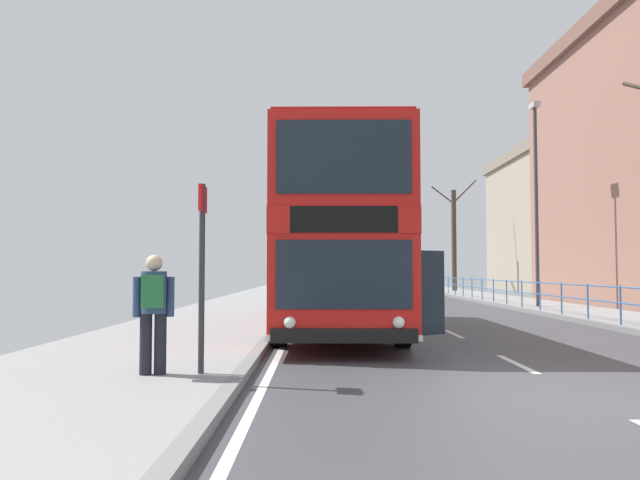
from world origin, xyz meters
TOP-DOWN VIEW (x-y plane):
  - ground at (-0.72, -0.00)m, footprint 15.80×140.00m
  - double_decker_bus_main at (-2.76, 8.08)m, footprint 3.27×11.05m
  - pedestrian_railing_far_kerb at (4.45, 16.96)m, footprint 0.05×32.90m
  - pedestrian_with_backpack at (-5.42, 0.68)m, footprint 0.55×0.57m
  - bus_stop_sign_near at (-4.81, 0.80)m, footprint 0.08×0.44m
  - street_lamp_far_side at (5.20, 16.41)m, footprint 0.28×0.60m
  - bare_tree_far_01 at (6.06, 35.19)m, footprint 3.16×1.62m
  - background_building_00 at (14.81, 35.52)m, footprint 9.84×13.16m

SIDE VIEW (x-z plane):
  - ground at x=-0.72m, z-range -0.06..0.14m
  - pedestrian_railing_far_kerb at x=4.45m, z-range 0.32..1.32m
  - pedestrian_with_backpack at x=-5.42m, z-range 0.27..1.86m
  - bus_stop_sign_near at x=-4.81m, z-range 0.44..3.00m
  - double_decker_bus_main at x=-2.76m, z-range 0.10..4.41m
  - bare_tree_far_01 at x=6.06m, z-range -0.04..7.69m
  - street_lamp_far_side at x=5.20m, z-range 0.75..8.70m
  - background_building_00 at x=14.81m, z-range 0.03..9.87m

